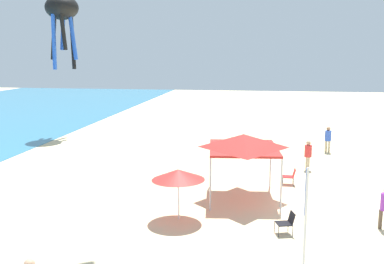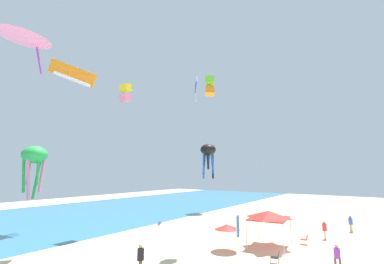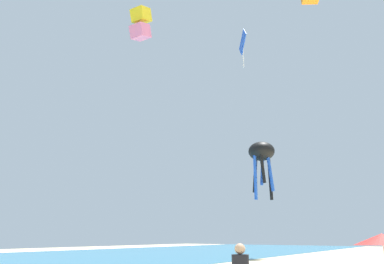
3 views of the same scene
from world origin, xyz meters
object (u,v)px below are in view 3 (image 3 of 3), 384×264
kite_octopus_black (262,154)px  kite_box_yellow (141,24)px  kite_diamond_blue (243,43)px  beach_umbrella (382,239)px

kite_octopus_black → kite_box_yellow: bearing=-26.9°
kite_box_yellow → kite_octopus_black: (17.60, -0.12, -5.55)m
kite_box_yellow → kite_octopus_black: size_ratio=0.41×
kite_diamond_blue → kite_octopus_black: 10.90m
kite_diamond_blue → kite_octopus_black: bearing=-38.4°
kite_box_yellow → kite_diamond_blue: bearing=83.7°
kite_octopus_black → beach_umbrella: bearing=9.3°
kite_box_yellow → kite_diamond_blue: kite_diamond_blue is taller
beach_umbrella → kite_box_yellow: size_ratio=0.90×
kite_diamond_blue → kite_octopus_black: kite_diamond_blue is taller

